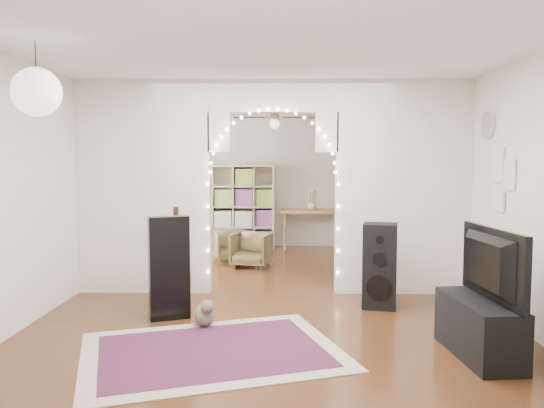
{
  "coord_description": "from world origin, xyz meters",
  "views": [
    {
      "loc": [
        0.1,
        -6.76,
        1.68
      ],
      "look_at": [
        -0.02,
        0.3,
        1.12
      ],
      "focal_mm": 35.0,
      "sensor_mm": 36.0,
      "label": 1
    }
  ],
  "objects_px": {
    "acoustic_guitar": "(177,264)",
    "media_console": "(479,328)",
    "floor_speaker": "(380,266)",
    "dining_chair_right": "(251,250)",
    "dining_table": "(312,213)",
    "dining_chair_left": "(231,245)",
    "bookcase": "(234,206)"
  },
  "relations": [
    {
      "from": "acoustic_guitar",
      "to": "media_console",
      "type": "bearing_deg",
      "value": -23.32
    },
    {
      "from": "floor_speaker",
      "to": "dining_chair_right",
      "type": "height_order",
      "value": "floor_speaker"
    },
    {
      "from": "acoustic_guitar",
      "to": "dining_table",
      "type": "bearing_deg",
      "value": 73.2
    },
    {
      "from": "dining_table",
      "to": "dining_chair_right",
      "type": "relative_size",
      "value": 2.05
    },
    {
      "from": "dining_chair_left",
      "to": "bookcase",
      "type": "bearing_deg",
      "value": 75.55
    },
    {
      "from": "dining_chair_left",
      "to": "floor_speaker",
      "type": "bearing_deg",
      "value": -72.88
    },
    {
      "from": "acoustic_guitar",
      "to": "dining_chair_left",
      "type": "distance_m",
      "value": 2.54
    },
    {
      "from": "dining_chair_right",
      "to": "acoustic_guitar",
      "type": "bearing_deg",
      "value": -99.15
    },
    {
      "from": "dining_chair_left",
      "to": "acoustic_guitar",
      "type": "bearing_deg",
      "value": -117.18
    },
    {
      "from": "floor_speaker",
      "to": "media_console",
      "type": "xyz_separation_m",
      "value": [
        0.57,
        -1.53,
        -0.24
      ]
    },
    {
      "from": "acoustic_guitar",
      "to": "dining_chair_right",
      "type": "bearing_deg",
      "value": 77.0
    },
    {
      "from": "media_console",
      "to": "dining_table",
      "type": "distance_m",
      "value": 5.88
    },
    {
      "from": "floor_speaker",
      "to": "dining_chair_right",
      "type": "bearing_deg",
      "value": 136.96
    },
    {
      "from": "media_console",
      "to": "dining_chair_left",
      "type": "distance_m",
      "value": 5.12
    },
    {
      "from": "acoustic_guitar",
      "to": "media_console",
      "type": "xyz_separation_m",
      "value": [
        3.0,
        -1.94,
        -0.17
      ]
    },
    {
      "from": "media_console",
      "to": "dining_chair_right",
      "type": "xyz_separation_m",
      "value": [
        -2.18,
        3.9,
        0.02
      ]
    },
    {
      "from": "bookcase",
      "to": "media_console",
      "type": "bearing_deg",
      "value": -63.38
    },
    {
      "from": "acoustic_guitar",
      "to": "dining_chair_left",
      "type": "xyz_separation_m",
      "value": [
        0.44,
        2.5,
        -0.16
      ]
    },
    {
      "from": "floor_speaker",
      "to": "dining_chair_right",
      "type": "xyz_separation_m",
      "value": [
        -1.61,
        2.36,
        -0.21
      ]
    },
    {
      "from": "dining_table",
      "to": "dining_chair_right",
      "type": "height_order",
      "value": "dining_table"
    },
    {
      "from": "dining_chair_left",
      "to": "dining_chair_right",
      "type": "relative_size",
      "value": 0.95
    },
    {
      "from": "bookcase",
      "to": "dining_chair_right",
      "type": "distance_m",
      "value": 1.99
    },
    {
      "from": "acoustic_guitar",
      "to": "bookcase",
      "type": "distance_m",
      "value": 3.86
    },
    {
      "from": "acoustic_guitar",
      "to": "bookcase",
      "type": "relative_size",
      "value": 0.59
    },
    {
      "from": "media_console",
      "to": "floor_speaker",
      "type": "bearing_deg",
      "value": 105.46
    },
    {
      "from": "dining_chair_left",
      "to": "dining_chair_right",
      "type": "distance_m",
      "value": 0.66
    },
    {
      "from": "acoustic_guitar",
      "to": "bookcase",
      "type": "xyz_separation_m",
      "value": [
        0.37,
        3.82,
        0.39
      ]
    },
    {
      "from": "media_console",
      "to": "bookcase",
      "type": "bearing_deg",
      "value": 109.48
    },
    {
      "from": "floor_speaker",
      "to": "dining_chair_left",
      "type": "bearing_deg",
      "value": 137.1
    },
    {
      "from": "acoustic_guitar",
      "to": "dining_chair_right",
      "type": "distance_m",
      "value": 2.13
    },
    {
      "from": "floor_speaker",
      "to": "dining_table",
      "type": "height_order",
      "value": "floor_speaker"
    },
    {
      "from": "acoustic_guitar",
      "to": "floor_speaker",
      "type": "distance_m",
      "value": 2.46
    }
  ]
}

